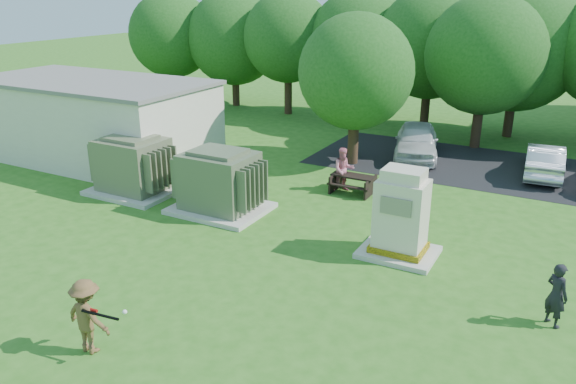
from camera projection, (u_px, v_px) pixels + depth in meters
The scene contains 15 objects.
ground at pixel (209, 293), 13.55m from camera, with size 120.00×120.00×0.00m, color #2D6619.
service_building at pixel (93, 121), 23.69m from camera, with size 10.00×5.00×3.20m, color beige.
service_building_roof at pixel (88, 81), 23.11m from camera, with size 10.20×5.20×0.15m, color slate.
parking_strip at pixel (565, 179), 21.56m from camera, with size 20.00×6.00×0.01m, color #232326.
transformer_left at pixel (133, 166), 19.83m from camera, with size 3.00×2.40×2.07m.
transformer_right at pixel (219, 183), 18.18m from camera, with size 3.00×2.40×2.07m.
generator_cabinet at pixel (401, 218), 15.10m from camera, with size 2.04×1.67×2.48m.
picnic_table at pixel (353, 182), 19.98m from camera, with size 1.54×1.16×0.66m.
batter at pixel (87, 316), 11.12m from camera, with size 1.03×0.59×1.60m, color brown.
person_by_generator at pixel (556, 295), 12.01m from camera, with size 0.54×0.35×1.48m, color black.
person_at_picnic at pixel (344, 170), 20.06m from camera, with size 0.77×0.60×1.59m, color #DC7488.
car_white at pixel (416, 141), 24.02m from camera, with size 1.76×4.37×1.49m, color silver.
car_silver_a at pixel (545, 160), 21.68m from camera, with size 1.34×3.83×1.26m, color silver.
batting_equipment at pixel (102, 313), 10.71m from camera, with size 1.06×0.20×0.28m.
tree_row at pixel (466, 49), 26.61m from camera, with size 41.30×13.30×7.30m.
Camera 1 is at (7.33, -9.54, 6.95)m, focal length 35.00 mm.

